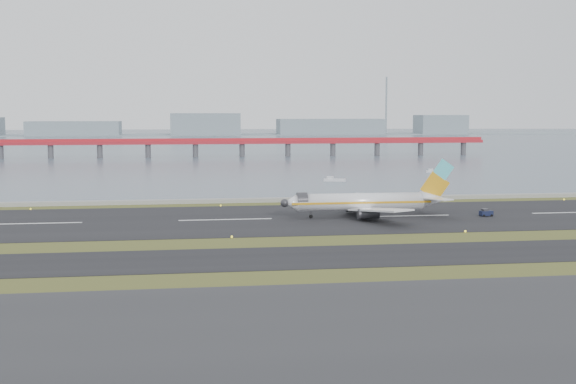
% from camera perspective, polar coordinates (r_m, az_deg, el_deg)
% --- Properties ---
extents(ground, '(1000.00, 1000.00, 0.00)m').
position_cam_1_polar(ground, '(126.14, -4.26, -4.23)').
color(ground, '#3D4A1A').
rests_on(ground, ground).
extents(apron_strip, '(1000.00, 50.00, 0.10)m').
position_cam_1_polar(apron_strip, '(72.93, -1.44, -12.09)').
color(apron_strip, '#2A2B2D').
rests_on(apron_strip, ground).
extents(taxiway_strip, '(1000.00, 18.00, 0.10)m').
position_cam_1_polar(taxiway_strip, '(114.37, -3.87, -5.30)').
color(taxiway_strip, black).
rests_on(taxiway_strip, ground).
extents(runway_strip, '(1000.00, 45.00, 0.10)m').
position_cam_1_polar(runway_strip, '(155.67, -4.96, -2.20)').
color(runway_strip, black).
rests_on(runway_strip, ground).
extents(seawall, '(1000.00, 2.50, 1.00)m').
position_cam_1_polar(seawall, '(185.31, -5.44, -0.70)').
color(seawall, gray).
rests_on(seawall, ground).
extents(bay_water, '(1400.00, 800.00, 1.30)m').
position_cam_1_polar(bay_water, '(584.27, -7.14, 4.02)').
color(bay_water, '#475666').
rests_on(bay_water, ground).
extents(red_pier, '(260.00, 5.00, 10.20)m').
position_cam_1_polar(red_pier, '(375.12, -3.65, 3.90)').
color(red_pier, '#AE1D28').
rests_on(red_pier, ground).
extents(far_shoreline, '(1400.00, 80.00, 60.50)m').
position_cam_1_polar(far_shoreline, '(744.26, -6.27, 4.98)').
color(far_shoreline, gray).
rests_on(far_shoreline, ground).
extents(airliner, '(38.52, 32.89, 12.80)m').
position_cam_1_polar(airliner, '(159.57, 6.25, -0.77)').
color(airliner, white).
rests_on(airliner, ground).
extents(pushback_tug, '(2.93, 1.92, 1.77)m').
position_cam_1_polar(pushback_tug, '(165.97, 15.37, -1.59)').
color(pushback_tug, '#121833').
rests_on(pushback_tug, ground).
extents(workboat_near, '(7.56, 4.33, 1.75)m').
position_cam_1_polar(workboat_near, '(241.69, 3.66, 0.97)').
color(workboat_near, silver).
rests_on(workboat_near, ground).
extents(workboat_far, '(6.41, 3.38, 1.49)m').
position_cam_1_polar(workboat_far, '(281.88, 11.44, 1.60)').
color(workboat_far, silver).
rests_on(workboat_far, ground).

